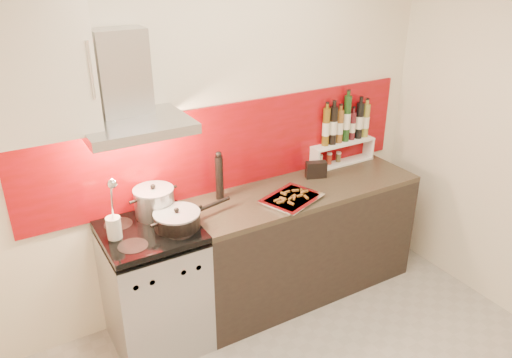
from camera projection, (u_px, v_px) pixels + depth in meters
back_wall at (224, 137)px, 3.54m from camera, size 3.40×0.02×2.60m
backsplash at (231, 147)px, 3.59m from camera, size 3.00×0.02×0.64m
range_stove at (155, 289)px, 3.35m from camera, size 0.60×0.60×0.91m
counter at (301, 240)px, 3.90m from camera, size 1.80×0.60×0.90m
range_hood at (128, 95)px, 2.91m from camera, size 0.62×0.50×0.61m
upper_cabinet at (19, 70)px, 2.56m from camera, size 0.70×0.35×0.72m
stock_pot at (154, 202)px, 3.27m from camera, size 0.27×0.27×0.23m
saute_pan at (178, 219)px, 3.15m from camera, size 0.57×0.30×0.14m
utensil_jar at (114, 221)px, 2.99m from camera, size 0.09×0.13×0.43m
pepper_mill at (219, 176)px, 3.48m from camera, size 0.06×0.06×0.36m
step_shelf at (344, 134)px, 4.04m from camera, size 0.58×0.16×0.56m
caddy_box at (316, 170)px, 3.85m from camera, size 0.17×0.12×0.14m
baking_tray at (292, 198)px, 3.52m from camera, size 0.48×0.43×0.03m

